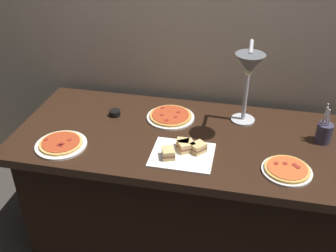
# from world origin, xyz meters

# --- Properties ---
(ground_plane) EXTENTS (8.00, 8.00, 0.00)m
(ground_plane) POSITION_xyz_m (0.00, 0.00, 0.00)
(ground_plane) COLOR #38332D
(back_wall) EXTENTS (4.40, 0.04, 2.40)m
(back_wall) POSITION_xyz_m (0.00, 0.50, 1.20)
(back_wall) COLOR tan
(back_wall) RESTS_ON ground_plane
(buffet_table) EXTENTS (1.90, 0.84, 0.76)m
(buffet_table) POSITION_xyz_m (0.00, 0.00, 0.39)
(buffet_table) COLOR black
(buffet_table) RESTS_ON ground_plane
(heat_lamp) EXTENTS (0.15, 0.34, 0.50)m
(heat_lamp) POSITION_xyz_m (0.31, 0.07, 1.15)
(heat_lamp) COLOR #B7BABF
(heat_lamp) RESTS_ON buffet_table
(pizza_plate_front) EXTENTS (0.29, 0.29, 0.03)m
(pizza_plate_front) POSITION_xyz_m (-0.11, 0.17, 0.77)
(pizza_plate_front) COLOR white
(pizza_plate_front) RESTS_ON buffet_table
(pizza_plate_center) EXTENTS (0.24, 0.24, 0.03)m
(pizza_plate_center) POSITION_xyz_m (0.55, -0.22, 0.77)
(pizza_plate_center) COLOR white
(pizza_plate_center) RESTS_ON buffet_table
(pizza_plate_raised_stand) EXTENTS (0.28, 0.28, 0.03)m
(pizza_plate_raised_stand) POSITION_xyz_m (-0.63, -0.24, 0.77)
(pizza_plate_raised_stand) COLOR white
(pizza_plate_raised_stand) RESTS_ON buffet_table
(sandwich_platter) EXTENTS (0.32, 0.27, 0.06)m
(sandwich_platter) POSITION_xyz_m (0.03, -0.18, 0.78)
(sandwich_platter) COLOR white
(sandwich_platter) RESTS_ON buffet_table
(sauce_cup_near) EXTENTS (0.07, 0.07, 0.03)m
(sauce_cup_near) POSITION_xyz_m (-0.45, 0.13, 0.78)
(sauce_cup_near) COLOR black
(sauce_cup_near) RESTS_ON buffet_table
(utensil_holder) EXTENTS (0.08, 0.08, 0.23)m
(utensil_holder) POSITION_xyz_m (0.75, 0.10, 0.82)
(utensil_holder) COLOR #383347
(utensil_holder) RESTS_ON buffet_table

